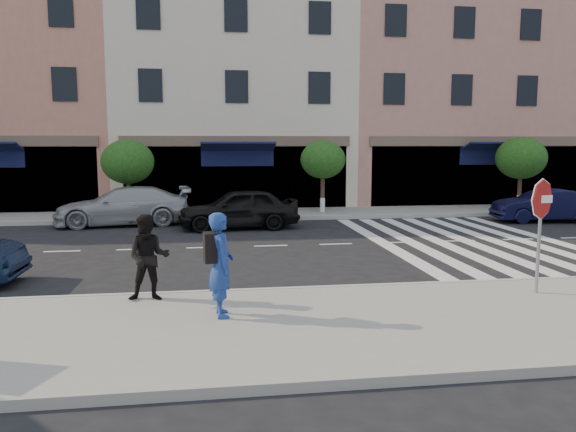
% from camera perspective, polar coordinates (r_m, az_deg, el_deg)
% --- Properties ---
extents(ground, '(120.00, 120.00, 0.00)m').
position_cam_1_polar(ground, '(13.01, 0.27, -6.24)').
color(ground, black).
rests_on(ground, ground).
extents(sidewalk_near, '(60.00, 4.50, 0.15)m').
position_cam_1_polar(sidewalk_near, '(9.44, 3.72, -11.13)').
color(sidewalk_near, gray).
rests_on(sidewalk_near, ground).
extents(sidewalk_far, '(60.00, 3.00, 0.15)m').
position_cam_1_polar(sidewalk_far, '(23.76, -3.68, 0.18)').
color(sidewalk_far, gray).
rests_on(sidewalk_far, ground).
extents(building_west_mid, '(10.00, 9.00, 14.00)m').
position_cam_1_polar(building_west_mid, '(31.12, -26.08, 13.96)').
color(building_west_mid, tan).
rests_on(building_west_mid, ground).
extents(building_centre, '(11.00, 9.00, 11.00)m').
position_cam_1_polar(building_centre, '(29.63, -5.72, 12.11)').
color(building_centre, beige).
rests_on(building_centre, ground).
extents(building_east_mid, '(13.00, 9.00, 13.00)m').
position_cam_1_polar(building_east_mid, '(32.57, 16.47, 13.19)').
color(building_east_mid, tan).
rests_on(building_east_mid, ground).
extents(street_tree_wb, '(2.10, 2.10, 3.06)m').
position_cam_1_polar(street_tree_wb, '(23.52, -15.98, 5.29)').
color(street_tree_wb, '#473323').
rests_on(street_tree_wb, sidewalk_far).
extents(street_tree_c, '(1.90, 1.90, 3.04)m').
position_cam_1_polar(street_tree_c, '(23.81, 3.56, 5.70)').
color(street_tree_c, '#473323').
rests_on(street_tree_c, sidewalk_far).
extents(street_tree_ea, '(2.20, 2.20, 3.19)m').
position_cam_1_polar(street_tree_ea, '(27.13, 22.60, 5.44)').
color(street_tree_ea, '#473323').
rests_on(street_tree_ea, sidewalk_far).
extents(stop_sign, '(0.79, 0.16, 2.26)m').
position_cam_1_polar(stop_sign, '(11.85, 24.34, 0.62)').
color(stop_sign, gray).
rests_on(stop_sign, sidewalk_near).
extents(photographer, '(0.50, 0.69, 1.78)m').
position_cam_1_polar(photographer, '(9.57, -6.82, -4.92)').
color(photographer, navy).
rests_on(photographer, sidewalk_near).
extents(walker, '(0.79, 0.62, 1.62)m').
position_cam_1_polar(walker, '(10.76, -13.98, -4.13)').
color(walker, black).
rests_on(walker, sidewalk_near).
extents(car_far_left, '(5.16, 2.56, 1.44)m').
position_cam_1_polar(car_far_left, '(21.95, -16.42, 0.98)').
color(car_far_left, '#A5A6AB').
rests_on(car_far_left, ground).
extents(car_far_mid, '(4.37, 1.95, 1.46)m').
position_cam_1_polar(car_far_mid, '(20.26, -5.03, 0.77)').
color(car_far_mid, black).
rests_on(car_far_mid, ground).
extents(car_far_right, '(4.04, 1.80, 1.29)m').
position_cam_1_polar(car_far_right, '(24.10, 24.64, 0.98)').
color(car_far_right, black).
rests_on(car_far_right, ground).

